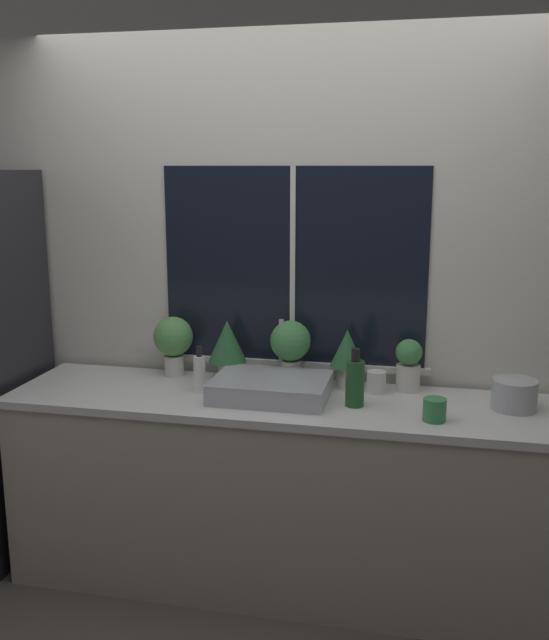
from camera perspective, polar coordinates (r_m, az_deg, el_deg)
name	(u,v)px	position (r m, az deg, el deg)	size (l,w,h in m)	color
ground_plane	(263,618)	(3.30, -0.95, -22.73)	(14.00, 14.00, 0.00)	#4C4742
wall_back	(294,281)	(3.40, 1.59, 3.10)	(8.00, 0.09, 2.70)	silver
counter	(278,491)	(3.33, 0.25, -13.50)	(2.41, 0.63, 0.89)	#B2A893
sink	(271,387)	(3.15, -0.26, -5.40)	(0.50, 0.43, 0.31)	#ADADB2
potted_plant_far_left	(173,340)	(3.48, -8.11, -1.56)	(0.19, 0.19, 0.29)	silver
potted_plant_left	(227,344)	(3.40, -3.80, -1.92)	(0.18, 0.18, 0.29)	silver
potted_plant_center	(290,345)	(3.32, 1.29, -1.98)	(0.19, 0.19, 0.30)	silver
potted_plant_right	(347,353)	(3.29, 5.83, -2.66)	(0.16, 0.16, 0.27)	silver
potted_plant_far_right	(409,364)	(3.28, 10.67, -3.46)	(0.12, 0.12, 0.24)	silver
soap_bottle	(200,373)	(3.23, -6.02, -4.24)	(0.05, 0.05, 0.21)	white
bottle_tall	(355,382)	(3.04, 6.45, -4.96)	(0.08, 0.08, 0.25)	#235128
mug_white	(376,382)	(3.25, 8.13, -4.93)	(0.09, 0.09, 0.10)	white
mug_green	(434,410)	(2.94, 12.68, -7.01)	(0.09, 0.09, 0.09)	#38844C
kettle	(514,393)	(3.16, 18.63, -5.58)	(0.19, 0.19, 0.14)	#B2B2B7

